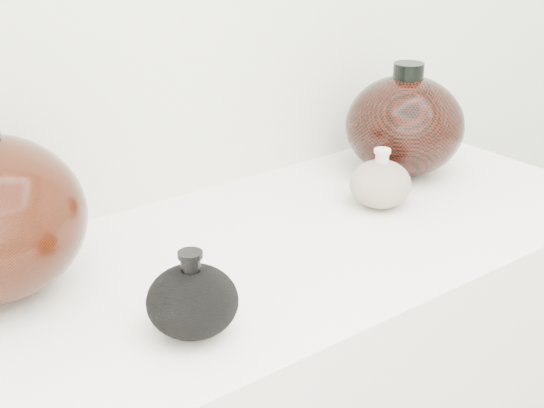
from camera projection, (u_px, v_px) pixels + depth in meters
black_gourd_vase at (192, 301)px, 0.90m from camera, size 0.13×0.13×0.11m
cream_gourd_vase at (380, 183)px, 1.25m from camera, size 0.11×0.11×0.10m
right_round_pot at (405, 125)px, 1.37m from camera, size 0.21×0.21×0.21m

